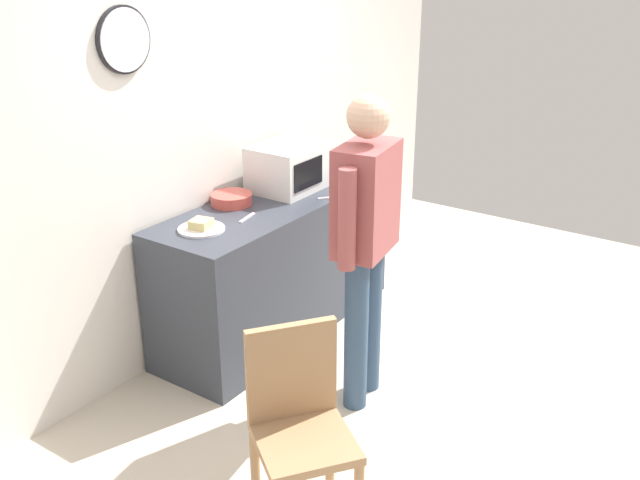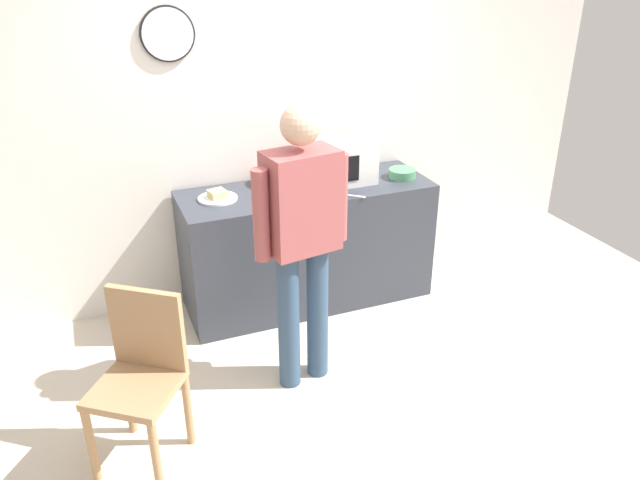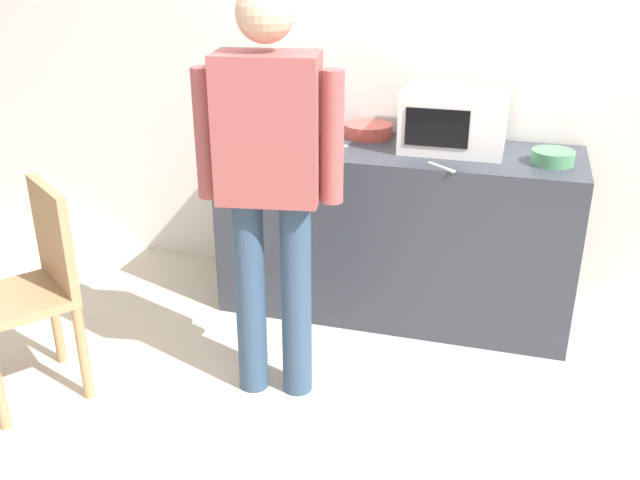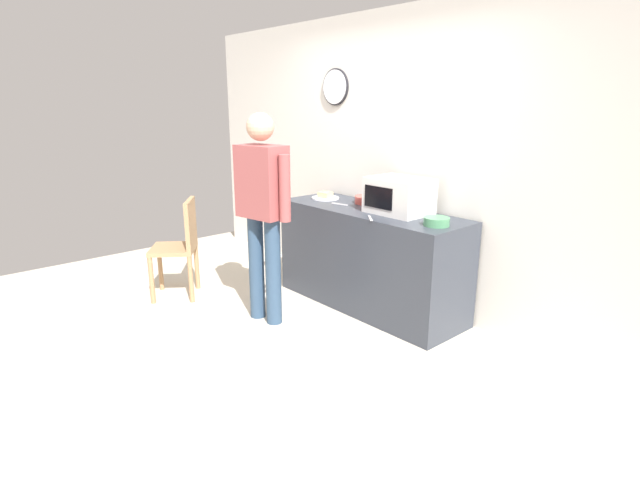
{
  "view_description": "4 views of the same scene",
  "coord_description": "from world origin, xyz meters",
  "px_view_note": "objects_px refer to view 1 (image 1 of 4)",
  "views": [
    {
      "loc": [
        -3.28,
        -1.49,
        2.44
      ],
      "look_at": [
        0.06,
        0.81,
        0.76
      ],
      "focal_mm": 41.12,
      "sensor_mm": 36.0,
      "label": 1
    },
    {
      "loc": [
        -1.3,
        -2.64,
        2.49
      ],
      "look_at": [
        0.08,
        0.78,
        0.71
      ],
      "focal_mm": 34.91,
      "sensor_mm": 36.0,
      "label": 2
    },
    {
      "loc": [
        0.72,
        -2.17,
        1.87
      ],
      "look_at": [
        -0.1,
        0.68,
        0.59
      ],
      "focal_mm": 39.36,
      "sensor_mm": 36.0,
      "label": 3
    },
    {
      "loc": [
        3.09,
        -1.93,
        1.82
      ],
      "look_at": [
        -0.02,
        0.78,
        0.67
      ],
      "focal_mm": 28.01,
      "sensor_mm": 36.0,
      "label": 4
    }
  ],
  "objects_px": {
    "salad_bowl": "(345,169)",
    "sandwich_plate": "(201,227)",
    "person_standing": "(366,230)",
    "fork_utensil": "(247,218)",
    "microwave": "(290,167)",
    "spoon_utensil": "(331,198)",
    "wooden_chair": "(299,421)",
    "cereal_bowl": "(231,199)"
  },
  "relations": [
    {
      "from": "fork_utensil",
      "to": "wooden_chair",
      "type": "relative_size",
      "value": 0.18
    },
    {
      "from": "spoon_utensil",
      "to": "person_standing",
      "type": "bearing_deg",
      "value": -134.12
    },
    {
      "from": "salad_bowl",
      "to": "spoon_utensil",
      "type": "distance_m",
      "value": 0.54
    },
    {
      "from": "microwave",
      "to": "person_standing",
      "type": "relative_size",
      "value": 0.29
    },
    {
      "from": "sandwich_plate",
      "to": "cereal_bowl",
      "type": "bearing_deg",
      "value": 19.12
    },
    {
      "from": "salad_bowl",
      "to": "sandwich_plate",
      "type": "bearing_deg",
      "value": 176.37
    },
    {
      "from": "microwave",
      "to": "sandwich_plate",
      "type": "distance_m",
      "value": 0.9
    },
    {
      "from": "microwave",
      "to": "person_standing",
      "type": "xyz_separation_m",
      "value": [
        -0.62,
        -0.96,
        -0.03
      ]
    },
    {
      "from": "sandwich_plate",
      "to": "wooden_chair",
      "type": "distance_m",
      "value": 1.45
    },
    {
      "from": "sandwich_plate",
      "to": "spoon_utensil",
      "type": "distance_m",
      "value": 0.93
    },
    {
      "from": "microwave",
      "to": "cereal_bowl",
      "type": "distance_m",
      "value": 0.48
    },
    {
      "from": "microwave",
      "to": "cereal_bowl",
      "type": "bearing_deg",
      "value": 165.79
    },
    {
      "from": "salad_bowl",
      "to": "person_standing",
      "type": "relative_size",
      "value": 0.11
    },
    {
      "from": "sandwich_plate",
      "to": "spoon_utensil",
      "type": "relative_size",
      "value": 1.57
    },
    {
      "from": "person_standing",
      "to": "fork_utensil",
      "type": "bearing_deg",
      "value": 88.19
    },
    {
      "from": "salad_bowl",
      "to": "person_standing",
      "type": "xyz_separation_m",
      "value": [
        -1.1,
        -0.84,
        0.09
      ]
    },
    {
      "from": "fork_utensil",
      "to": "cereal_bowl",
      "type": "bearing_deg",
      "value": 60.17
    },
    {
      "from": "fork_utensil",
      "to": "wooden_chair",
      "type": "bearing_deg",
      "value": -132.15
    },
    {
      "from": "wooden_chair",
      "to": "salad_bowl",
      "type": "bearing_deg",
      "value": 28.16
    },
    {
      "from": "cereal_bowl",
      "to": "person_standing",
      "type": "relative_size",
      "value": 0.15
    },
    {
      "from": "wooden_chair",
      "to": "fork_utensil",
      "type": "bearing_deg",
      "value": 47.85
    },
    {
      "from": "fork_utensil",
      "to": "person_standing",
      "type": "bearing_deg",
      "value": -91.81
    },
    {
      "from": "cereal_bowl",
      "to": "person_standing",
      "type": "bearing_deg",
      "value": -98.69
    },
    {
      "from": "fork_utensil",
      "to": "spoon_utensil",
      "type": "bearing_deg",
      "value": -19.52
    },
    {
      "from": "sandwich_plate",
      "to": "fork_utensil",
      "type": "bearing_deg",
      "value": -16.94
    },
    {
      "from": "cereal_bowl",
      "to": "microwave",
      "type": "bearing_deg",
      "value": -14.21
    },
    {
      "from": "spoon_utensil",
      "to": "person_standing",
      "type": "xyz_separation_m",
      "value": [
        -0.61,
        -0.63,
        0.12
      ]
    },
    {
      "from": "spoon_utensil",
      "to": "cereal_bowl",
      "type": "bearing_deg",
      "value": 134.82
    },
    {
      "from": "sandwich_plate",
      "to": "person_standing",
      "type": "bearing_deg",
      "value": -73.73
    },
    {
      "from": "sandwich_plate",
      "to": "fork_utensil",
      "type": "xyz_separation_m",
      "value": [
        0.3,
        -0.09,
        -0.02
      ]
    },
    {
      "from": "person_standing",
      "to": "microwave",
      "type": "bearing_deg",
      "value": 57.05
    },
    {
      "from": "fork_utensil",
      "to": "spoon_utensil",
      "type": "relative_size",
      "value": 1.0
    },
    {
      "from": "spoon_utensil",
      "to": "salad_bowl",
      "type": "bearing_deg",
      "value": 23.03
    },
    {
      "from": "salad_bowl",
      "to": "spoon_utensil",
      "type": "height_order",
      "value": "salad_bowl"
    },
    {
      "from": "person_standing",
      "to": "spoon_utensil",
      "type": "bearing_deg",
      "value": 45.88
    },
    {
      "from": "cereal_bowl",
      "to": "wooden_chair",
      "type": "xyz_separation_m",
      "value": [
        -1.14,
        -1.35,
        -0.41
      ]
    },
    {
      "from": "sandwich_plate",
      "to": "person_standing",
      "type": "distance_m",
      "value": 0.97
    },
    {
      "from": "salad_bowl",
      "to": "cereal_bowl",
      "type": "relative_size",
      "value": 0.77
    },
    {
      "from": "sandwich_plate",
      "to": "salad_bowl",
      "type": "height_order",
      "value": "same"
    },
    {
      "from": "fork_utensil",
      "to": "sandwich_plate",
      "type": "bearing_deg",
      "value": 163.06
    },
    {
      "from": "cereal_bowl",
      "to": "wooden_chair",
      "type": "height_order",
      "value": "cereal_bowl"
    },
    {
      "from": "person_standing",
      "to": "wooden_chair",
      "type": "xyz_separation_m",
      "value": [
        -0.98,
        -0.28,
        -0.5
      ]
    }
  ]
}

